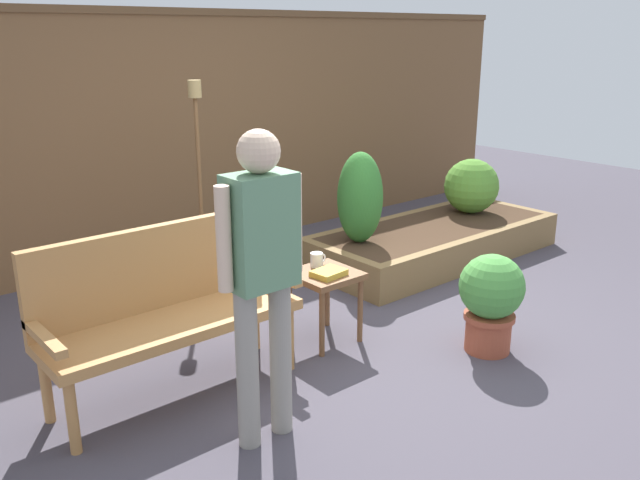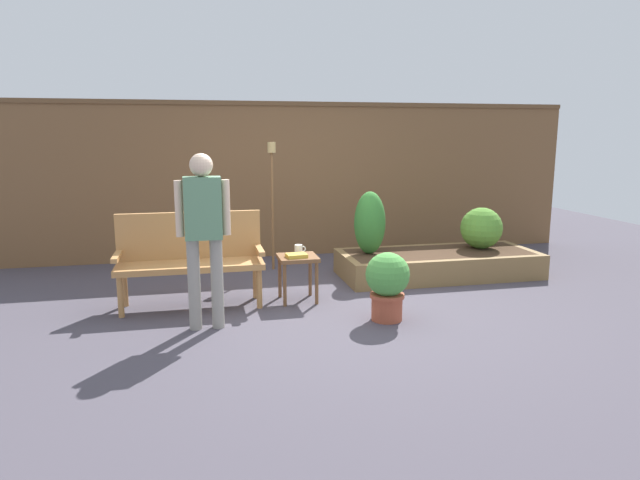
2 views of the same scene
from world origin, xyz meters
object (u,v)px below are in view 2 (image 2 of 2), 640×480
(book_on_table, at_px, (296,256))
(person_by_bench, at_px, (203,226))
(shrub_near_bench, at_px, (370,223))
(tiki_torch, at_px, (272,183))
(side_table, at_px, (298,264))
(shrub_far_corner, at_px, (481,228))
(garden_bench, at_px, (190,252))
(cup_on_table, at_px, (299,249))
(potted_boxwood, at_px, (387,282))

(book_on_table, bearing_deg, person_by_bench, -154.05)
(person_by_bench, bearing_deg, book_on_table, 32.28)
(shrub_near_bench, bearing_deg, tiki_torch, 146.85)
(side_table, relative_size, book_on_table, 2.36)
(shrub_far_corner, height_order, tiki_torch, tiki_torch)
(book_on_table, height_order, shrub_near_bench, shrub_near_bench)
(garden_bench, distance_m, shrub_far_corner, 3.62)
(garden_bench, relative_size, cup_on_table, 11.88)
(side_table, bearing_deg, potted_boxwood, -48.52)
(shrub_near_bench, relative_size, shrub_far_corner, 1.46)
(book_on_table, xyz_separation_m, potted_boxwood, (0.73, -0.73, -0.13))
(potted_boxwood, xyz_separation_m, shrub_near_bench, (0.31, 1.53, 0.31))
(book_on_table, relative_size, shrub_near_bench, 0.27)
(tiki_torch, bearing_deg, person_by_bench, -113.20)
(potted_boxwood, distance_m, shrub_near_bench, 1.59)
(shrub_far_corner, bearing_deg, potted_boxwood, -139.26)
(garden_bench, bearing_deg, shrub_near_bench, 16.68)
(shrub_far_corner, bearing_deg, shrub_near_bench, 180.00)
(cup_on_table, bearing_deg, tiki_torch, 93.95)
(shrub_near_bench, distance_m, tiki_torch, 1.35)
(person_by_bench, bearing_deg, potted_boxwood, -4.84)
(tiki_torch, bearing_deg, cup_on_table, -86.05)
(shrub_near_bench, distance_m, person_by_bench, 2.42)
(garden_bench, distance_m, side_table, 1.10)
(shrub_far_corner, relative_size, person_by_bench, 0.33)
(side_table, height_order, shrub_near_bench, shrub_near_bench)
(potted_boxwood, height_order, tiki_torch, tiki_torch)
(shrub_near_bench, height_order, person_by_bench, person_by_bench)
(shrub_far_corner, distance_m, person_by_bench, 3.72)
(potted_boxwood, distance_m, person_by_bench, 1.75)
(garden_bench, distance_m, tiki_torch, 1.77)
(shrub_far_corner, bearing_deg, book_on_table, -162.16)
(garden_bench, relative_size, side_table, 3.00)
(garden_bench, height_order, shrub_near_bench, shrub_near_bench)
(garden_bench, xyz_separation_m, person_by_bench, (0.13, -0.76, 0.39))
(garden_bench, height_order, shrub_far_corner, garden_bench)
(cup_on_table, xyz_separation_m, tiki_torch, (-0.09, 1.32, 0.59))
(cup_on_table, xyz_separation_m, potted_boxwood, (0.67, -0.91, -0.16))
(book_on_table, xyz_separation_m, person_by_bench, (-0.93, -0.59, 0.43))
(shrub_far_corner, bearing_deg, cup_on_table, -165.78)
(shrub_far_corner, xyz_separation_m, tiki_torch, (-2.54, 0.70, 0.56))
(shrub_near_bench, relative_size, person_by_bench, 0.48)
(cup_on_table, bearing_deg, person_by_bench, -141.95)
(cup_on_table, distance_m, tiki_torch, 1.45)
(potted_boxwood, xyz_separation_m, tiki_torch, (-0.76, 2.23, 0.75))
(tiki_torch, distance_m, person_by_bench, 2.28)
(person_by_bench, bearing_deg, tiki_torch, 66.80)
(tiki_torch, height_order, person_by_bench, tiki_torch)
(cup_on_table, bearing_deg, potted_boxwood, -53.86)
(side_table, bearing_deg, shrub_near_bench, 36.12)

